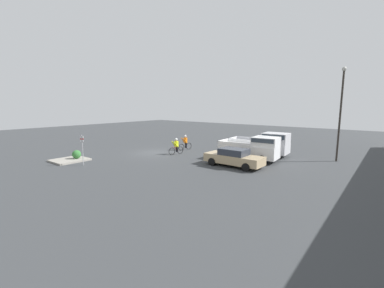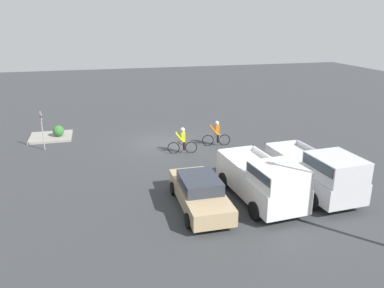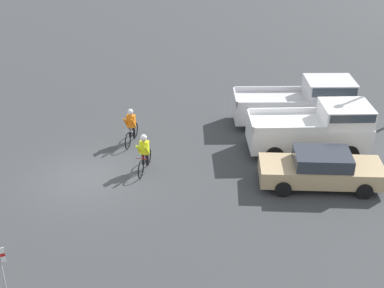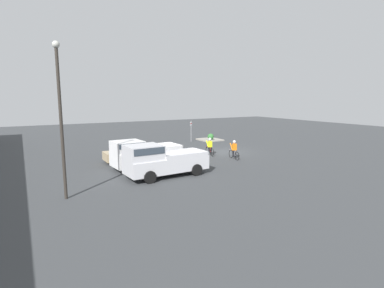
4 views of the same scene
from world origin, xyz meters
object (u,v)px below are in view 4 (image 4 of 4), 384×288
at_px(pickup_truck_1, 142,154).
at_px(cyclist_1, 234,150).
at_px(pickup_truck_0, 160,160).
at_px(lamppost, 60,111).
at_px(fire_lane_sign, 191,129).
at_px(cyclist_0, 210,146).
at_px(sedan_0, 134,153).
at_px(shrub, 211,137).

distance_m(pickup_truck_1, cyclist_1, 8.14).
xyz_separation_m(pickup_truck_0, lamppost, (-1.51, 6.01, 3.44)).
xyz_separation_m(pickup_truck_0, cyclist_1, (2.29, -7.94, -0.33)).
distance_m(cyclist_1, fire_lane_sign, 10.86).
bearing_deg(cyclist_0, pickup_truck_1, 105.04).
bearing_deg(cyclist_1, cyclist_0, 19.84).
relative_size(sedan_0, shrub, 6.28).
bearing_deg(cyclist_0, cyclist_1, -160.16).
height_order(cyclist_0, fire_lane_sign, fire_lane_sign).
relative_size(cyclist_1, fire_lane_sign, 0.73).
distance_m(pickup_truck_0, pickup_truck_1, 2.81).
bearing_deg(pickup_truck_1, shrub, -52.33).
bearing_deg(fire_lane_sign, pickup_truck_1, 135.66).
bearing_deg(pickup_truck_0, fire_lane_sign, -36.98).
xyz_separation_m(pickup_truck_1, lamppost, (-4.31, 5.84, 3.47)).
relative_size(cyclist_0, fire_lane_sign, 0.72).
bearing_deg(pickup_truck_1, pickup_truck_0, -176.43).
xyz_separation_m(pickup_truck_1, sedan_0, (2.83, -0.29, -0.40)).
xyz_separation_m(lamppost, shrub, (13.80, -18.13, -4.07)).
height_order(cyclist_1, fire_lane_sign, fire_lane_sign).
bearing_deg(cyclist_1, shrub, -22.66).
relative_size(pickup_truck_1, fire_lane_sign, 2.10).
xyz_separation_m(pickup_truck_0, pickup_truck_1, (2.80, 0.17, -0.03)).
xyz_separation_m(cyclist_1, fire_lane_sign, (10.69, -1.82, 0.68)).
height_order(pickup_truck_1, cyclist_0, pickup_truck_1).
distance_m(pickup_truck_1, lamppost, 8.04).
distance_m(pickup_truck_1, fire_lane_sign, 14.23).
height_order(cyclist_0, shrub, cyclist_0).
xyz_separation_m(cyclist_1, shrub, (10.00, -4.18, -0.30)).
height_order(sedan_0, cyclist_0, cyclist_0).
height_order(lamppost, shrub, lamppost).
xyz_separation_m(sedan_0, shrub, (6.66, -12.01, -0.19)).
bearing_deg(pickup_truck_0, pickup_truck_1, 3.57).
bearing_deg(cyclist_1, sedan_0, 66.89).
relative_size(sedan_0, fire_lane_sign, 1.90).
bearing_deg(pickup_truck_0, cyclist_0, -56.09).
distance_m(pickup_truck_1, shrub, 15.54).
relative_size(lamppost, shrub, 10.57).
xyz_separation_m(fire_lane_sign, lamppost, (-14.48, 15.78, 3.09)).
relative_size(cyclist_0, cyclist_1, 0.99).
relative_size(pickup_truck_1, sedan_0, 1.11).
height_order(pickup_truck_0, lamppost, lamppost).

